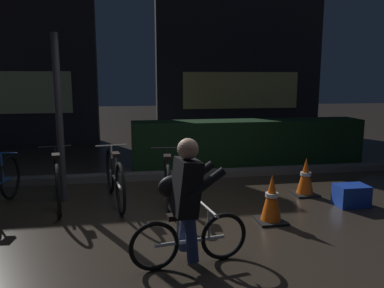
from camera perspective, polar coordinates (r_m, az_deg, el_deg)
name	(u,v)px	position (r m, az deg, el deg)	size (l,w,h in m)	color
ground_plane	(184,224)	(4.85, -1.20, -11.84)	(40.00, 40.00, 0.00)	#2D261E
sidewalk_curb	(166,175)	(6.91, -3.82, -4.66)	(12.00, 0.24, 0.12)	#56544F
hedge_row	(248,142)	(8.05, 8.35, 0.27)	(4.80, 0.70, 0.92)	black
storefront_left	(12,59)	(11.36, -25.20, 11.42)	(4.31, 0.54, 4.57)	#262328
storefront_right	(240,53)	(12.16, 7.10, 13.28)	(5.14, 0.54, 5.08)	#262328
street_post	(59,119)	(5.77, -19.17, 3.47)	(0.10, 0.10, 2.41)	#2D2D33
parked_bike_center_left	(57,180)	(5.76, -19.45, -5.05)	(0.48, 1.73, 0.81)	black
parked_bike_center_right	(115,178)	(5.65, -11.42, -4.95)	(0.46, 1.73, 0.80)	black
parked_bike_right_mid	(167,178)	(5.59, -3.72, -5.14)	(0.46, 1.64, 0.76)	black
traffic_cone_near	(272,199)	(4.92, 11.78, -8.04)	(0.36, 0.36, 0.62)	black
traffic_cone_far	(306,177)	(6.15, 16.57, -4.77)	(0.36, 0.36, 0.58)	black
blue_crate	(351,195)	(5.90, 22.64, -7.08)	(0.44, 0.32, 0.30)	#193DB7
cyclist	(187,202)	(3.67, -0.82, -8.65)	(1.18, 0.50, 1.25)	black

